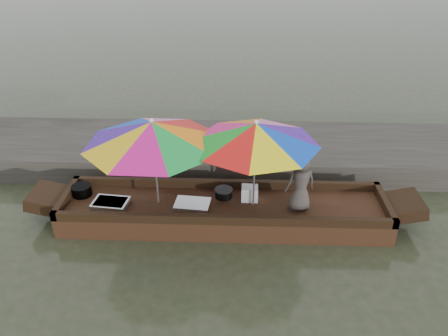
{
  "coord_description": "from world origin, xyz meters",
  "views": [
    {
      "loc": [
        0.24,
        -6.17,
        4.49
      ],
      "look_at": [
        0.0,
        0.1,
        1.0
      ],
      "focal_mm": 35.0,
      "sensor_mm": 36.0,
      "label": 1
    }
  ],
  "objects_px": {
    "vendor": "(301,183)",
    "umbrella_bow": "(155,163)",
    "charcoal_grill": "(224,193)",
    "supply_bag": "(250,193)",
    "tray_scallop": "(192,204)",
    "boat_hull": "(224,213)",
    "umbrella_stern": "(255,165)",
    "tray_crayfish": "(111,203)",
    "cooking_pot": "(82,190)"
  },
  "relations": [
    {
      "from": "tray_scallop",
      "to": "supply_bag",
      "type": "relative_size",
      "value": 2.09
    },
    {
      "from": "cooking_pot",
      "to": "charcoal_grill",
      "type": "height_order",
      "value": "cooking_pot"
    },
    {
      "from": "tray_scallop",
      "to": "vendor",
      "type": "relative_size",
      "value": 0.58
    },
    {
      "from": "charcoal_grill",
      "to": "tray_scallop",
      "type": "bearing_deg",
      "value": -150.62
    },
    {
      "from": "tray_crayfish",
      "to": "vendor",
      "type": "relative_size",
      "value": 0.58
    },
    {
      "from": "boat_hull",
      "to": "cooking_pot",
      "type": "distance_m",
      "value": 2.52
    },
    {
      "from": "cooking_pot",
      "to": "tray_crayfish",
      "type": "relative_size",
      "value": 0.58
    },
    {
      "from": "cooking_pot",
      "to": "supply_bag",
      "type": "relative_size",
      "value": 1.22
    },
    {
      "from": "tray_scallop",
      "to": "umbrella_stern",
      "type": "height_order",
      "value": "umbrella_stern"
    },
    {
      "from": "supply_bag",
      "to": "umbrella_bow",
      "type": "distance_m",
      "value": 1.69
    },
    {
      "from": "charcoal_grill",
      "to": "supply_bag",
      "type": "relative_size",
      "value": 1.07
    },
    {
      "from": "cooking_pot",
      "to": "supply_bag",
      "type": "bearing_deg",
      "value": -0.97
    },
    {
      "from": "cooking_pot",
      "to": "tray_scallop",
      "type": "relative_size",
      "value": 0.58
    },
    {
      "from": "cooking_pot",
      "to": "umbrella_bow",
      "type": "height_order",
      "value": "umbrella_bow"
    },
    {
      "from": "cooking_pot",
      "to": "tray_scallop",
      "type": "distance_m",
      "value": 1.99
    },
    {
      "from": "vendor",
      "to": "umbrella_stern",
      "type": "xyz_separation_m",
      "value": [
        -0.75,
        0.08,
        0.27
      ]
    },
    {
      "from": "supply_bag",
      "to": "umbrella_bow",
      "type": "relative_size",
      "value": 0.13
    },
    {
      "from": "cooking_pot",
      "to": "tray_crayfish",
      "type": "bearing_deg",
      "value": -28.58
    },
    {
      "from": "tray_crayfish",
      "to": "tray_scallop",
      "type": "height_order",
      "value": "tray_crayfish"
    },
    {
      "from": "boat_hull",
      "to": "vendor",
      "type": "bearing_deg",
      "value": -3.65
    },
    {
      "from": "umbrella_bow",
      "to": "umbrella_stern",
      "type": "distance_m",
      "value": 1.61
    },
    {
      "from": "tray_crayfish",
      "to": "umbrella_stern",
      "type": "xyz_separation_m",
      "value": [
        2.4,
        0.12,
        0.73
      ]
    },
    {
      "from": "cooking_pot",
      "to": "tray_scallop",
      "type": "bearing_deg",
      "value": -7.72
    },
    {
      "from": "vendor",
      "to": "umbrella_bow",
      "type": "bearing_deg",
      "value": -15.52
    },
    {
      "from": "supply_bag",
      "to": "umbrella_bow",
      "type": "bearing_deg",
      "value": -174.19
    },
    {
      "from": "cooking_pot",
      "to": "vendor",
      "type": "xyz_separation_m",
      "value": [
        3.75,
        -0.29,
        0.41
      ]
    },
    {
      "from": "tray_crayfish",
      "to": "cooking_pot",
      "type": "bearing_deg",
      "value": 151.42
    },
    {
      "from": "boat_hull",
      "to": "cooking_pot",
      "type": "height_order",
      "value": "cooking_pot"
    },
    {
      "from": "cooking_pot",
      "to": "charcoal_grill",
      "type": "bearing_deg",
      "value": 0.56
    },
    {
      "from": "tray_crayfish",
      "to": "charcoal_grill",
      "type": "relative_size",
      "value": 1.95
    },
    {
      "from": "tray_scallop",
      "to": "supply_bag",
      "type": "distance_m",
      "value": 1.0
    },
    {
      "from": "tray_scallop",
      "to": "supply_bag",
      "type": "height_order",
      "value": "supply_bag"
    },
    {
      "from": "boat_hull",
      "to": "umbrella_bow",
      "type": "relative_size",
      "value": 2.46
    },
    {
      "from": "charcoal_grill",
      "to": "umbrella_stern",
      "type": "xyz_separation_m",
      "value": [
        0.51,
        -0.23,
        0.7
      ]
    },
    {
      "from": "umbrella_bow",
      "to": "tray_scallop",
      "type": "bearing_deg",
      "value": -5.76
    },
    {
      "from": "boat_hull",
      "to": "umbrella_stern",
      "type": "distance_m",
      "value": 1.07
    },
    {
      "from": "umbrella_stern",
      "to": "charcoal_grill",
      "type": "bearing_deg",
      "value": 155.44
    },
    {
      "from": "charcoal_grill",
      "to": "cooking_pot",
      "type": "bearing_deg",
      "value": -179.44
    },
    {
      "from": "cooking_pot",
      "to": "umbrella_bow",
      "type": "relative_size",
      "value": 0.15
    },
    {
      "from": "umbrella_stern",
      "to": "boat_hull",
      "type": "bearing_deg",
      "value": 180.0
    },
    {
      "from": "umbrella_stern",
      "to": "tray_scallop",
      "type": "bearing_deg",
      "value": -176.69
    },
    {
      "from": "boat_hull",
      "to": "charcoal_grill",
      "type": "distance_m",
      "value": 0.34
    },
    {
      "from": "boat_hull",
      "to": "vendor",
      "type": "xyz_separation_m",
      "value": [
        1.25,
        -0.08,
        0.68
      ]
    },
    {
      "from": "vendor",
      "to": "umbrella_stern",
      "type": "height_order",
      "value": "umbrella_stern"
    },
    {
      "from": "tray_scallop",
      "to": "umbrella_stern",
      "type": "bearing_deg",
      "value": 3.31
    },
    {
      "from": "boat_hull",
      "to": "vendor",
      "type": "distance_m",
      "value": 1.42
    },
    {
      "from": "vendor",
      "to": "cooking_pot",
      "type": "bearing_deg",
      "value": -17.98
    },
    {
      "from": "tray_scallop",
      "to": "umbrella_bow",
      "type": "height_order",
      "value": "umbrella_bow"
    },
    {
      "from": "boat_hull",
      "to": "tray_scallop",
      "type": "height_order",
      "value": "tray_scallop"
    },
    {
      "from": "tray_crayfish",
      "to": "charcoal_grill",
      "type": "xyz_separation_m",
      "value": [
        1.89,
        0.35,
        0.03
      ]
    }
  ]
}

